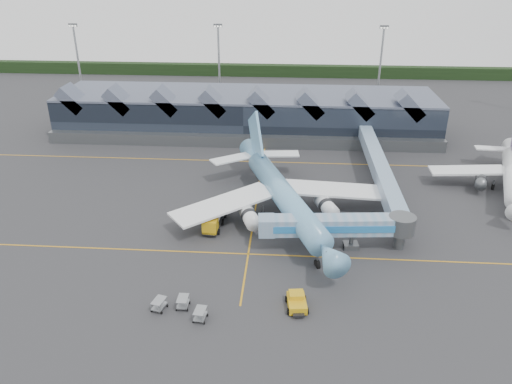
# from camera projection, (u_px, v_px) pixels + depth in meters

# --- Properties ---
(ground) EXTENTS (260.00, 260.00, 0.00)m
(ground) POSITION_uv_depth(u_px,v_px,m) (252.00, 227.00, 80.19)
(ground) COLOR #2D2D30
(ground) RESTS_ON ground
(taxi_stripes) EXTENTS (120.00, 60.00, 0.01)m
(taxi_stripes) POSITION_uv_depth(u_px,v_px,m) (257.00, 199.00, 89.19)
(taxi_stripes) COLOR orange
(taxi_stripes) RESTS_ON ground
(tree_line_far) EXTENTS (260.00, 4.00, 4.00)m
(tree_line_far) POSITION_uv_depth(u_px,v_px,m) (276.00, 70.00, 178.30)
(tree_line_far) COLOR black
(tree_line_far) RESTS_ON ground
(terminal) EXTENTS (90.00, 22.25, 12.52)m
(terminal) POSITION_uv_depth(u_px,v_px,m) (247.00, 113.00, 121.01)
(terminal) COLOR black
(terminal) RESTS_ON ground
(light_masts) EXTENTS (132.40, 42.56, 22.45)m
(light_masts) POSITION_uv_depth(u_px,v_px,m) (351.00, 69.00, 129.97)
(light_masts) COLOR #919599
(light_masts) RESTS_ON ground
(main_airliner) EXTENTS (35.82, 42.13, 13.98)m
(main_airliner) POSITION_uv_depth(u_px,v_px,m) (282.00, 193.00, 82.20)
(main_airliner) COLOR #659BCE
(main_airliner) RESTS_ON ground
(jet_bridge) EXTENTS (23.02, 5.24, 5.37)m
(jet_bridge) POSITION_uv_depth(u_px,v_px,m) (346.00, 226.00, 72.88)
(jet_bridge) COLOR #6F99BA
(jet_bridge) RESTS_ON ground
(fuel_truck) EXTENTS (3.07, 9.11, 3.03)m
(fuel_truck) POSITION_uv_depth(u_px,v_px,m) (215.00, 215.00, 80.24)
(fuel_truck) COLOR black
(fuel_truck) RESTS_ON ground
(pushback_tug) EXTENTS (2.97, 4.30, 1.81)m
(pushback_tug) POSITION_uv_depth(u_px,v_px,m) (297.00, 302.00, 61.68)
(pushback_tug) COLOR gold
(pushback_tug) RESTS_ON ground
(baggage_carts) EXTENTS (7.09, 4.22, 1.41)m
(baggage_carts) POSITION_uv_depth(u_px,v_px,m) (181.00, 307.00, 60.88)
(baggage_carts) COLOR #969A9E
(baggage_carts) RESTS_ON ground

